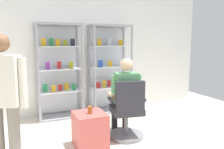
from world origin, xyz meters
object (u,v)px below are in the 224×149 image
object	(u,v)px
seated_shopkeeper	(125,93)
standing_customer	(4,98)
display_cabinet_left	(59,70)
office_chair	(127,115)
tea_glass	(90,110)
storage_crate	(90,130)
display_cabinet_right	(109,68)

from	to	relation	value
seated_shopkeeper	standing_customer	size ratio (longest dim) A/B	0.79
display_cabinet_left	office_chair	xyz separation A→B (m)	(0.78, -1.54, -0.57)
office_chair	display_cabinet_left	bearing A→B (deg)	117.02
display_cabinet_left	tea_glass	bearing A→B (deg)	-84.24
storage_crate	seated_shopkeeper	bearing A→B (deg)	15.58
display_cabinet_left	standing_customer	bearing A→B (deg)	-115.63
display_cabinet_right	standing_customer	size ratio (longest dim) A/B	1.17
seated_shopkeeper	tea_glass	bearing A→B (deg)	-162.79
display_cabinet_left	standing_customer	xyz separation A→B (m)	(-0.94, -1.95, -0.03)
tea_glass	standing_customer	bearing A→B (deg)	-161.19
standing_customer	display_cabinet_left	bearing A→B (deg)	64.37
display_cabinet_right	seated_shopkeeper	size ratio (longest dim) A/B	1.47
display_cabinet_right	storage_crate	bearing A→B (deg)	-121.15
display_cabinet_right	office_chair	size ratio (longest dim) A/B	1.98
display_cabinet_left	display_cabinet_right	xyz separation A→B (m)	(1.10, 0.00, -0.00)
storage_crate	standing_customer	xyz separation A→B (m)	(-1.09, -0.39, 0.68)
tea_glass	standing_customer	distance (m)	1.22
office_chair	tea_glass	world-z (taller)	office_chair
display_cabinet_right	storage_crate	size ratio (longest dim) A/B	3.73
display_cabinet_left	standing_customer	size ratio (longest dim) A/B	1.17
display_cabinet_right	standing_customer	xyz separation A→B (m)	(-2.04, -1.95, -0.03)
office_chair	storage_crate	bearing A→B (deg)	-177.99
office_chair	storage_crate	xyz separation A→B (m)	(-0.63, -0.02, -0.14)
display_cabinet_left	display_cabinet_right	bearing A→B (deg)	0.01
display_cabinet_right	tea_glass	distance (m)	1.88
seated_shopkeeper	tea_glass	world-z (taller)	seated_shopkeeper
display_cabinet_right	seated_shopkeeper	world-z (taller)	display_cabinet_right
seated_shopkeeper	tea_glass	xyz separation A→B (m)	(-0.65, -0.20, -0.15)
office_chair	standing_customer	xyz separation A→B (m)	(-1.72, -0.41, 0.54)
storage_crate	tea_glass	world-z (taller)	tea_glass
tea_glass	office_chair	bearing A→B (deg)	3.83
seated_shopkeeper	storage_crate	bearing A→B (deg)	-164.42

